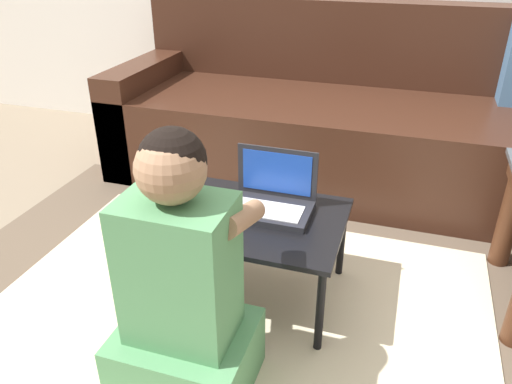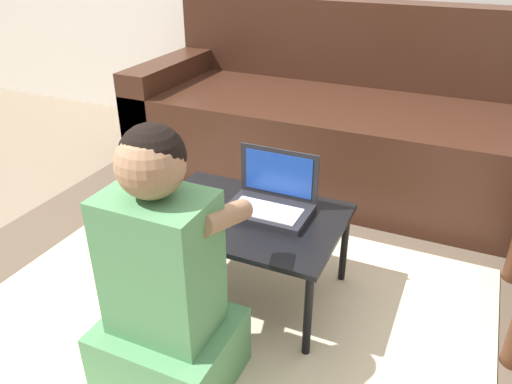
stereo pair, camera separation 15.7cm
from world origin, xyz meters
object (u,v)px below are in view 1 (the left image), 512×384
(couch, at_px, (361,124))
(laptop, at_px, (271,201))
(person_seated, at_px, (182,293))
(computer_mouse, at_px, (206,211))
(laptop_desk, at_px, (247,223))

(couch, xyz_separation_m, laptop, (-0.17, -0.96, 0.06))
(couch, xyz_separation_m, person_seated, (-0.25, -1.43, 0.03))
(computer_mouse, bearing_deg, laptop_desk, 20.23)
(computer_mouse, bearing_deg, laptop, 28.69)
(laptop, relative_size, computer_mouse, 2.35)
(laptop, bearing_deg, computer_mouse, -151.31)
(computer_mouse, distance_m, person_seated, 0.38)
(computer_mouse, bearing_deg, person_seated, -76.09)
(person_seated, bearing_deg, couch, 79.91)
(couch, xyz_separation_m, laptop_desk, (-0.23, -1.02, -0.00))
(laptop_desk, bearing_deg, computer_mouse, -159.77)
(couch, distance_m, person_seated, 1.45)
(couch, height_order, laptop_desk, couch)
(laptop_desk, xyz_separation_m, laptop, (0.06, 0.05, 0.06))
(couch, distance_m, laptop, 0.98)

